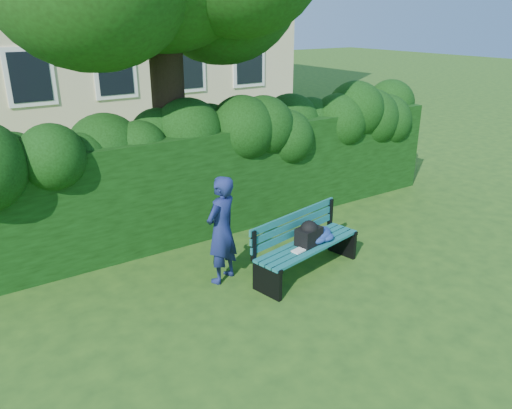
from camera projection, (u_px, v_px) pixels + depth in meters
ground at (279, 277)px, 7.31m from camera, size 80.00×80.00×0.00m
hedge at (205, 180)px, 8.70m from camera, size 10.00×1.00×1.80m
park_bench at (308, 240)px, 7.32m from camera, size 1.90×0.91×0.89m
man_reading at (222, 230)px, 6.97m from camera, size 0.68×0.57×1.57m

